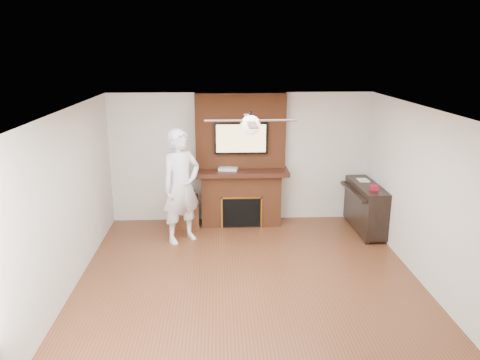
{
  "coord_description": "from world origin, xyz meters",
  "views": [
    {
      "loc": [
        -0.43,
        -6.06,
        3.29
      ],
      "look_at": [
        -0.09,
        0.9,
        1.32
      ],
      "focal_mm": 35.0,
      "sensor_mm": 36.0,
      "label": 1
    }
  ],
  "objects_px": {
    "fireplace": "(241,173)",
    "side_table": "(184,210)",
    "person": "(181,186)",
    "piano": "(365,206)"
  },
  "relations": [
    {
      "from": "piano",
      "to": "fireplace",
      "type": "bearing_deg",
      "value": 164.65
    },
    {
      "from": "fireplace",
      "to": "side_table",
      "type": "bearing_deg",
      "value": -176.51
    },
    {
      "from": "person",
      "to": "piano",
      "type": "xyz_separation_m",
      "value": [
        3.35,
        0.31,
        -0.52
      ]
    },
    {
      "from": "side_table",
      "to": "piano",
      "type": "relative_size",
      "value": 0.46
    },
    {
      "from": "person",
      "to": "piano",
      "type": "distance_m",
      "value": 3.4
    },
    {
      "from": "piano",
      "to": "side_table",
      "type": "bearing_deg",
      "value": 170.06
    },
    {
      "from": "side_table",
      "to": "piano",
      "type": "height_order",
      "value": "piano"
    },
    {
      "from": "person",
      "to": "side_table",
      "type": "xyz_separation_m",
      "value": [
        -0.03,
        0.79,
        -0.71
      ]
    },
    {
      "from": "fireplace",
      "to": "person",
      "type": "distance_m",
      "value": 1.37
    },
    {
      "from": "fireplace",
      "to": "side_table",
      "type": "distance_m",
      "value": 1.31
    }
  ]
}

